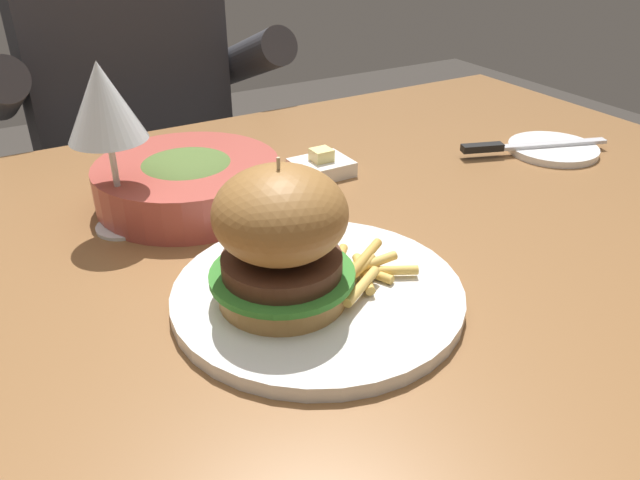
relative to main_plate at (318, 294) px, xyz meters
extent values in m
cube|color=brown|center=(-0.03, 0.09, -0.03)|extent=(1.48, 0.89, 0.04)
cylinder|color=brown|center=(0.64, 0.48, -0.40)|extent=(0.06, 0.06, 0.70)
cylinder|color=white|center=(0.00, 0.00, 0.00)|extent=(0.27, 0.27, 0.01)
cylinder|color=#B78447|center=(-0.04, 0.00, 0.02)|extent=(0.11, 0.11, 0.02)
cylinder|color=#38842D|center=(-0.04, 0.00, 0.03)|extent=(0.13, 0.13, 0.01)
cylinder|color=#4C2D1E|center=(-0.04, 0.00, 0.04)|extent=(0.11, 0.11, 0.02)
ellipsoid|color=#9C6A35|center=(-0.04, 0.00, 0.09)|extent=(0.11, 0.11, 0.08)
cylinder|color=#CCB78C|center=(-0.04, 0.00, 0.12)|extent=(0.00, 0.00, 0.05)
cylinder|color=#E0B251|center=(0.05, -0.01, 0.01)|extent=(0.03, 0.05, 0.01)
cylinder|color=#E0B251|center=(0.04, -0.01, 0.01)|extent=(0.03, 0.06, 0.01)
cylinder|color=gold|center=(0.03, 0.01, 0.02)|extent=(0.05, 0.05, 0.01)
cylinder|color=#EABC5B|center=(0.03, -0.03, 0.02)|extent=(0.06, 0.04, 0.01)
cylinder|color=#E0B251|center=(0.06, -0.02, 0.01)|extent=(0.06, 0.04, 0.01)
cylinder|color=#EABC5B|center=(0.03, -0.02, 0.02)|extent=(0.06, 0.04, 0.01)
cylinder|color=gold|center=(0.04, -0.01, 0.03)|extent=(0.07, 0.05, 0.01)
cylinder|color=#EABC5B|center=(0.04, -0.01, 0.02)|extent=(0.07, 0.01, 0.01)
cylinder|color=silver|center=(-0.12, 0.23, -0.01)|extent=(0.06, 0.06, 0.00)
cylinder|color=silver|center=(-0.12, 0.23, 0.05)|extent=(0.01, 0.01, 0.10)
cone|color=silver|center=(-0.12, 0.23, 0.14)|extent=(0.08, 0.08, 0.08)
cylinder|color=white|center=(0.48, 0.15, 0.00)|extent=(0.13, 0.13, 0.01)
cube|color=silver|center=(0.48, 0.15, 0.01)|extent=(0.16, 0.07, 0.00)
cube|color=black|center=(0.38, 0.19, 0.01)|extent=(0.06, 0.04, 0.01)
cube|color=white|center=(0.15, 0.25, 0.00)|extent=(0.08, 0.06, 0.02)
cube|color=#F4E58C|center=(0.15, 0.25, 0.02)|extent=(0.03, 0.02, 0.02)
cylinder|color=#B24C42|center=(-0.03, 0.26, 0.02)|extent=(0.22, 0.22, 0.05)
ellipsoid|color=#4C662D|center=(-0.03, 0.26, 0.04)|extent=(0.12, 0.12, 0.02)
cube|color=#282833|center=(0.04, 0.82, -0.52)|extent=(0.30, 0.22, 0.46)
cube|color=#333338|center=(0.04, 0.82, -0.03)|extent=(0.36, 0.20, 0.52)
cylinder|color=#333338|center=(-0.18, 0.74, 0.03)|extent=(0.07, 0.34, 0.18)
cylinder|color=#333338|center=(0.26, 0.74, 0.03)|extent=(0.07, 0.34, 0.18)
camera|label=1|loc=(-0.24, -0.41, 0.32)|focal=35.00mm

